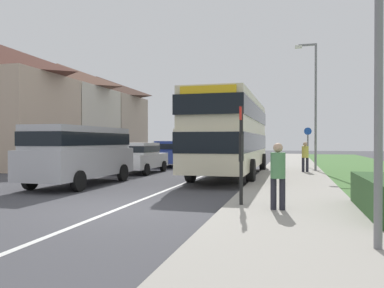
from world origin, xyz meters
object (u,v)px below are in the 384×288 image
(pedestrian_at_stop, at_px, (278,173))
(parked_car_dark_green, at_px, (192,151))
(parked_car_blue, at_px, (171,153))
(cycle_route_sign, at_px, (308,146))
(pedestrian_walking_away, at_px, (305,155))
(bus_stop_sign, at_px, (241,148))
(parked_van_silver, at_px, (81,151))
(street_lamp_mid, at_px, (314,98))
(double_decker_bus, at_px, (231,132))
(parked_car_white, at_px, (139,156))
(street_lamp_near, at_px, (370,0))

(pedestrian_at_stop, bearing_deg, parked_car_dark_green, 110.07)
(parked_car_blue, relative_size, cycle_route_sign, 1.69)
(pedestrian_walking_away, relative_size, bus_stop_sign, 0.64)
(parked_car_dark_green, bearing_deg, pedestrian_walking_away, -47.48)
(parked_van_silver, xyz_separation_m, cycle_route_sign, (8.84, 10.54, 0.09))
(bus_stop_sign, relative_size, cycle_route_sign, 1.03)
(bus_stop_sign, bearing_deg, street_lamp_mid, 78.80)
(street_lamp_mid, bearing_deg, pedestrian_walking_away, -113.61)
(double_decker_bus, bearing_deg, pedestrian_walking_away, 31.62)
(pedestrian_at_stop, distance_m, street_lamp_mid, 12.78)
(parked_car_white, bearing_deg, parked_car_dark_green, 89.70)
(parked_car_white, xyz_separation_m, pedestrian_walking_away, (8.52, 1.61, 0.08))
(cycle_route_sign, bearing_deg, parked_car_dark_green, 145.93)
(double_decker_bus, bearing_deg, street_lamp_mid, 39.00)
(parked_car_dark_green, relative_size, street_lamp_near, 0.67)
(parked_car_white, xyz_separation_m, pedestrian_at_stop, (7.55, -9.67, 0.08))
(double_decker_bus, relative_size, parked_car_blue, 2.53)
(double_decker_bus, distance_m, pedestrian_walking_away, 4.26)
(double_decker_bus, distance_m, street_lamp_near, 12.73)
(parked_car_white, distance_m, parked_car_blue, 5.36)
(parked_car_dark_green, bearing_deg, pedestrian_at_stop, -69.93)
(double_decker_bus, relative_size, bus_stop_sign, 4.13)
(double_decker_bus, relative_size, parked_van_silver, 1.94)
(parked_van_silver, height_order, parked_car_white, parked_van_silver)
(cycle_route_sign, distance_m, street_lamp_near, 17.63)
(double_decker_bus, xyz_separation_m, pedestrian_at_stop, (2.52, -9.13, -1.17))
(pedestrian_walking_away, bearing_deg, bus_stop_sign, -99.91)
(parked_car_white, bearing_deg, double_decker_bus, -6.09)
(parked_car_dark_green, bearing_deg, street_lamp_near, -69.10)
(parked_car_blue, bearing_deg, parked_car_dark_green, 90.08)
(parked_car_blue, relative_size, pedestrian_walking_away, 2.54)
(pedestrian_walking_away, relative_size, cycle_route_sign, 0.66)
(parked_car_blue, xyz_separation_m, street_lamp_mid, (8.91, -2.69, 3.08))
(bus_stop_sign, bearing_deg, pedestrian_at_stop, -28.15)
(parked_van_silver, distance_m, street_lamp_near, 11.65)
(parked_car_blue, height_order, bus_stop_sign, bus_stop_sign)
(parked_car_white, bearing_deg, cycle_route_sign, 29.40)
(parked_car_white, height_order, pedestrian_walking_away, pedestrian_walking_away)
(parked_car_dark_green, relative_size, pedestrian_walking_away, 2.60)
(parked_car_white, bearing_deg, pedestrian_walking_away, 10.72)
(bus_stop_sign, height_order, street_lamp_near, street_lamp_near)
(bus_stop_sign, bearing_deg, pedestrian_walking_away, 80.09)
(parked_car_white, distance_m, pedestrian_at_stop, 12.26)
(cycle_route_sign, bearing_deg, pedestrian_at_stop, -94.80)
(pedestrian_walking_away, bearing_deg, street_lamp_near, -88.13)
(double_decker_bus, distance_m, street_lamp_mid, 5.42)
(parked_car_white, bearing_deg, parked_car_blue, 89.31)
(parked_van_silver, bearing_deg, street_lamp_near, -37.44)
(street_lamp_mid, bearing_deg, double_decker_bus, -141.00)
(parked_car_blue, height_order, parked_car_dark_green, parked_car_blue)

